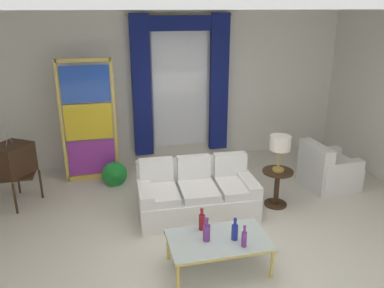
{
  "coord_description": "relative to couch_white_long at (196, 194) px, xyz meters",
  "views": [
    {
      "loc": [
        -1.28,
        -4.49,
        3.01
      ],
      "look_at": [
        0.01,
        0.9,
        1.05
      ],
      "focal_mm": 36.46,
      "sensor_mm": 36.0,
      "label": 1
    }
  ],
  "objects": [
    {
      "name": "curtained_window",
      "position": [
        0.24,
        2.19,
        1.44
      ],
      "size": [
        2.0,
        0.17,
        2.7
      ],
      "color": "white",
      "rests_on": "ground"
    },
    {
      "name": "couch_white_long",
      "position": [
        0.0,
        0.0,
        0.0
      ],
      "size": [
        1.79,
        0.98,
        0.86
      ],
      "color": "white",
      "rests_on": "ground"
    },
    {
      "name": "ceiling_slab",
      "position": [
        -0.02,
        0.09,
        2.72
      ],
      "size": [
        8.0,
        7.6,
        0.04
      ],
      "primitive_type": "cube",
      "color": "white"
    },
    {
      "name": "bottle_amber_squat",
      "position": [
        -0.22,
        -1.4,
        0.23
      ],
      "size": [
        0.08,
        0.08,
        0.31
      ],
      "color": "#753384",
      "rests_on": "coffee_table"
    },
    {
      "name": "coffee_table",
      "position": [
        -0.07,
        -1.4,
        0.07
      ],
      "size": [
        1.19,
        0.71,
        0.41
      ],
      "color": "silver",
      "rests_on": "ground"
    },
    {
      "name": "bottle_crystal_tall",
      "position": [
        0.11,
        -1.45,
        0.22
      ],
      "size": [
        0.08,
        0.08,
        0.29
      ],
      "color": "navy",
      "rests_on": "coffee_table"
    },
    {
      "name": "peacock_figurine",
      "position": [
        -1.17,
        1.17,
        -0.08
      ],
      "size": [
        0.44,
        0.6,
        0.5
      ],
      "color": "beige",
      "rests_on": "ground"
    },
    {
      "name": "ground_plane",
      "position": [
        -0.02,
        -0.71,
        -0.3
      ],
      "size": [
        16.0,
        16.0,
        0.0
      ],
      "primitive_type": "plane",
      "color": "silver"
    },
    {
      "name": "bottle_ruby_flask",
      "position": [
        0.17,
        -1.61,
        0.21
      ],
      "size": [
        0.06,
        0.06,
        0.28
      ],
      "color": "#753384",
      "rests_on": "coffee_table"
    },
    {
      "name": "bottle_blue_decanter",
      "position": [
        -0.21,
        -1.15,
        0.22
      ],
      "size": [
        0.08,
        0.08,
        0.3
      ],
      "color": "maroon",
      "rests_on": "coffee_table"
    },
    {
      "name": "wall_rear",
      "position": [
        -0.02,
        2.35,
        1.2
      ],
      "size": [
        8.0,
        0.12,
        3.0
      ],
      "primitive_type": "cube",
      "color": "white",
      "rests_on": "ground"
    },
    {
      "name": "round_side_table",
      "position": [
        1.3,
        -0.08,
        0.05
      ],
      "size": [
        0.48,
        0.48,
        0.59
      ],
      "color": "#382314",
      "rests_on": "ground"
    },
    {
      "name": "stained_glass_divider",
      "position": [
        -1.54,
        1.6,
        0.75
      ],
      "size": [
        0.95,
        0.05,
        2.2
      ],
      "color": "gold",
      "rests_on": "ground"
    },
    {
      "name": "vintage_tv",
      "position": [
        -2.73,
        0.95,
        0.42
      ],
      "size": [
        0.75,
        0.77,
        1.35
      ],
      "color": "#382314",
      "rests_on": "ground"
    },
    {
      "name": "armchair_white",
      "position": [
        2.45,
        0.36,
        -0.02
      ],
      "size": [
        0.86,
        0.85,
        0.8
      ],
      "color": "white",
      "rests_on": "ground"
    },
    {
      "name": "table_lamp_brass",
      "position": [
        1.3,
        -0.08,
        0.72
      ],
      "size": [
        0.32,
        0.32,
        0.57
      ],
      "color": "#B29338",
      "rests_on": "round_side_table"
    }
  ]
}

